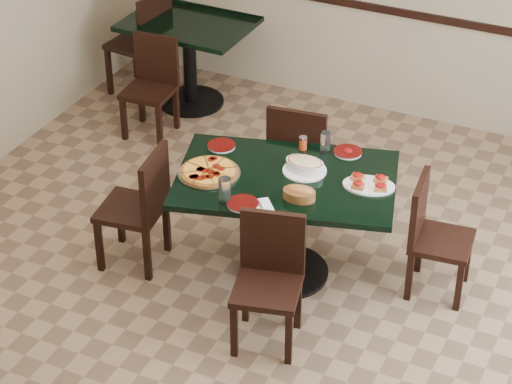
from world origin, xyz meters
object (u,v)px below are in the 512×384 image
at_px(chair_far, 300,154).
at_px(back_chair_left, 146,38).
at_px(back_table, 189,47).
at_px(back_chair_near, 152,81).
at_px(pepperoni_pizza, 209,172).
at_px(chair_right, 432,232).
at_px(bread_basket, 299,193).
at_px(main_table, 286,202).
at_px(chair_near, 269,273).
at_px(chair_left, 142,203).
at_px(lasagna_casserole, 305,165).
at_px(bruschetta_platter, 369,183).

height_order(chair_far, back_chair_left, back_chair_left).
distance_m(back_table, back_chair_near, 0.54).
bearing_deg(pepperoni_pizza, chair_right, 18.07).
bearing_deg(bread_basket, main_table, 124.51).
bearing_deg(pepperoni_pizza, chair_far, 73.63).
bearing_deg(chair_near, bread_basket, 74.04).
xyz_separation_m(back_table, back_chair_left, (-0.42, 0.00, 0.00)).
bearing_deg(back_chair_near, chair_left, -65.90).
xyz_separation_m(chair_right, back_chair_near, (-2.62, 1.04, 0.00)).
xyz_separation_m(lasagna_casserole, bread_basket, (0.09, -0.30, -0.01)).
relative_size(back_table, chair_left, 1.22).
height_order(chair_near, bread_basket, bread_basket).
bearing_deg(back_chair_near, bread_basket, -42.07).
bearing_deg(bread_basket, chair_left, 177.91).
xyz_separation_m(chair_far, back_chair_left, (-1.92, 1.15, 0.03)).
bearing_deg(back_table, main_table, -46.19).
distance_m(back_chair_near, bread_basket, 2.44).
height_order(main_table, back_chair_near, back_chair_near).
relative_size(main_table, back_table, 1.49).
height_order(back_chair_near, lasagna_casserole, lasagna_casserole).
height_order(back_chair_near, bread_basket, bread_basket).
xyz_separation_m(main_table, chair_right, (0.88, 0.26, -0.13)).
distance_m(lasagna_casserole, bread_basket, 0.31).
relative_size(back_chair_left, pepperoni_pizza, 2.40).
bearing_deg(back_chair_left, main_table, 55.45).
bearing_deg(chair_near, chair_left, 150.38).
bearing_deg(chair_near, bruschetta_platter, 49.76).
bearing_deg(bread_basket, back_table, 125.46).
height_order(chair_near, chair_left, chair_left).
distance_m(chair_far, lasagna_casserole, 0.70).
height_order(chair_near, bruschetta_platter, chair_near).
height_order(chair_left, back_chair_near, chair_left).
distance_m(chair_left, pepperoni_pizza, 0.54).
bearing_deg(lasagna_casserole, back_chair_near, 148.50).
distance_m(lasagna_casserole, bruschetta_platter, 0.42).
bearing_deg(chair_left, back_chair_left, -158.03).
bearing_deg(chair_left, bread_basket, 87.09).
bearing_deg(main_table, back_chair_near, 127.48).
xyz_separation_m(main_table, back_table, (-1.69, 1.83, -0.04)).
height_order(chair_right, back_chair_near, back_chair_near).
distance_m(back_chair_near, bruschetta_platter, 2.55).
xyz_separation_m(main_table, pepperoni_pizza, (-0.45, -0.17, 0.20)).
relative_size(main_table, pepperoni_pizza, 3.94).
xyz_separation_m(chair_left, bread_basket, (1.06, 0.10, 0.31)).
height_order(chair_right, lasagna_casserole, lasagna_casserole).
xyz_separation_m(chair_right, bruschetta_platter, (-0.38, -0.14, 0.33)).
relative_size(chair_far, lasagna_casserole, 3.21).
height_order(chair_right, bread_basket, bread_basket).
bearing_deg(back_table, chair_near, -51.48).
bearing_deg(pepperoni_pizza, chair_left, -166.07).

